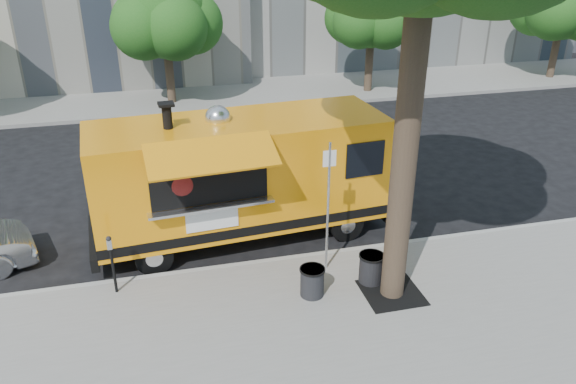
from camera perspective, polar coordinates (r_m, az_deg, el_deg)
name	(u,v)px	position (r m, az deg, el deg)	size (l,w,h in m)	color
ground	(246,247)	(13.82, -4.28, -5.64)	(120.00, 120.00, 0.00)	black
sidewalk	(285,355)	(10.60, -0.31, -16.19)	(60.00, 6.00, 0.15)	gray
curb	(253,265)	(13.00, -3.56, -7.41)	(60.00, 0.14, 0.16)	#999993
far_sidewalk	(194,97)	(26.23, -9.58, 9.50)	(60.00, 5.00, 0.15)	gray
tree_well	(392,293)	(12.15, 10.48, -10.01)	(1.20, 1.20, 0.02)	black
far_tree_b	(164,14)	(24.64, -12.47, 17.20)	(3.60, 3.60, 5.50)	#33261C
far_tree_c	(372,11)	(26.27, 8.56, 17.72)	(3.24, 3.24, 5.21)	#33261C
far_tree_d	(565,0)	(31.56, 26.32, 17.10)	(3.78, 3.78, 5.64)	#33261C
sign_post	(328,200)	(11.94, 4.10, -0.83)	(0.28, 0.06, 3.00)	silver
parking_meter	(112,258)	(12.08, -17.49, -6.39)	(0.11, 0.11, 1.33)	black
food_truck	(239,175)	(13.54, -4.98, 1.71)	(7.42, 3.80, 3.60)	#FF970D
trash_bin_left	(312,281)	(11.72, 2.47, -9.01)	(0.53, 0.53, 0.64)	black
trash_bin_right	(371,268)	(12.24, 8.43, -7.60)	(0.55, 0.55, 0.66)	black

